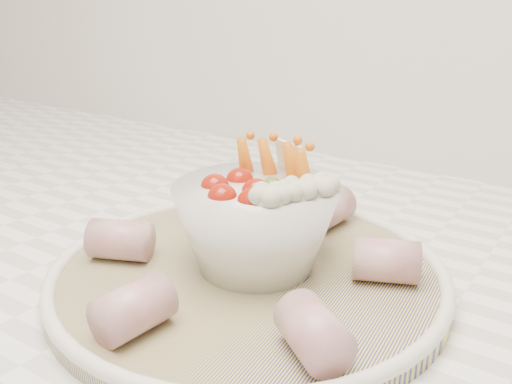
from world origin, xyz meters
The scene contains 3 objects.
serving_platter centered at (-0.05, 1.36, 0.93)m, with size 0.37×0.37×0.02m.
veggie_bowl centered at (-0.04, 1.36, 0.98)m, with size 0.14×0.14×0.11m.
cured_meat_rolls centered at (-0.05, 1.36, 0.95)m, with size 0.27×0.30×0.04m.
Camera 1 is at (0.20, 1.00, 1.17)m, focal length 40.00 mm.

